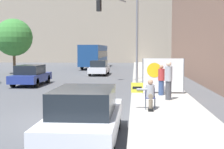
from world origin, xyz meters
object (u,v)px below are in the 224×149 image
(seated_protester, at_px, (150,93))
(street_tree_midblock, at_px, (14,37))
(car_on_road_nearest, at_px, (31,75))
(traffic_light_pole, at_px, (123,23))
(pedestrian_behind, at_px, (161,80))
(protest_banner, at_px, (163,75))
(jogger_on_sidewalk, at_px, (169,80))
(city_bus_on_road, at_px, (94,55))
(parked_car_curbside, at_px, (85,115))
(car_on_road_midblock, at_px, (99,68))

(seated_protester, height_order, street_tree_midblock, street_tree_midblock)
(street_tree_midblock, bearing_deg, car_on_road_nearest, -62.62)
(seated_protester, bearing_deg, traffic_light_pole, 92.83)
(pedestrian_behind, relative_size, car_on_road_nearest, 0.37)
(pedestrian_behind, height_order, traffic_light_pole, traffic_light_pole)
(pedestrian_behind, bearing_deg, protest_banner, -93.72)
(traffic_light_pole, bearing_deg, pedestrian_behind, -71.04)
(jogger_on_sidewalk, relative_size, street_tree_midblock, 0.32)
(seated_protester, xyz_separation_m, car_on_road_nearest, (-8.03, 9.19, -0.07))
(seated_protester, height_order, city_bus_on_road, city_bus_on_road)
(street_tree_midblock, bearing_deg, pedestrian_behind, -47.34)
(car_on_road_nearest, bearing_deg, seated_protester, -48.86)
(parked_car_curbside, distance_m, street_tree_midblock, 26.02)
(parked_car_curbside, height_order, car_on_road_midblock, parked_car_curbside)
(car_on_road_nearest, distance_m, street_tree_midblock, 11.60)
(pedestrian_behind, height_order, car_on_road_midblock, pedestrian_behind)
(pedestrian_behind, bearing_deg, jogger_on_sidewalk, 106.96)
(jogger_on_sidewalk, height_order, parked_car_curbside, jogger_on_sidewalk)
(street_tree_midblock, bearing_deg, seated_protester, -55.44)
(traffic_light_pole, distance_m, car_on_road_nearest, 7.66)
(car_on_road_nearest, bearing_deg, car_on_road_midblock, 67.61)
(pedestrian_behind, relative_size, street_tree_midblock, 0.28)
(traffic_light_pole, bearing_deg, car_on_road_midblock, 108.81)
(seated_protester, relative_size, jogger_on_sidewalk, 0.66)
(jogger_on_sidewalk, relative_size, car_on_road_midblock, 0.40)
(pedestrian_behind, bearing_deg, car_on_road_nearest, -22.13)
(car_on_road_nearest, relative_size, city_bus_on_road, 0.35)
(car_on_road_nearest, relative_size, car_on_road_midblock, 0.95)
(protest_banner, height_order, parked_car_curbside, protest_banner)
(city_bus_on_road, bearing_deg, street_tree_midblock, -120.83)
(seated_protester, relative_size, pedestrian_behind, 0.75)
(jogger_on_sidewalk, height_order, traffic_light_pole, traffic_light_pole)
(car_on_road_nearest, distance_m, car_on_road_midblock, 10.09)
(seated_protester, distance_m, car_on_road_midblock, 18.98)
(protest_banner, xyz_separation_m, car_on_road_midblock, (-5.10, 13.94, -0.43))
(jogger_on_sidewalk, bearing_deg, car_on_road_midblock, -51.02)
(jogger_on_sidewalk, relative_size, car_on_road_nearest, 0.42)
(seated_protester, relative_size, traffic_light_pole, 0.19)
(pedestrian_behind, bearing_deg, traffic_light_pole, -62.56)
(parked_car_curbside, relative_size, car_on_road_nearest, 1.04)
(seated_protester, bearing_deg, city_bus_on_road, 96.39)
(protest_banner, xyz_separation_m, city_bus_on_road, (-7.19, 26.11, 0.65))
(traffic_light_pole, bearing_deg, city_bus_on_road, 103.39)
(city_bus_on_road, height_order, street_tree_midblock, street_tree_midblock)
(seated_protester, distance_m, pedestrian_behind, 4.05)
(seated_protester, distance_m, jogger_on_sidewalk, 2.69)
(jogger_on_sidewalk, distance_m, pedestrian_behind, 1.52)
(jogger_on_sidewalk, relative_size, parked_car_curbside, 0.40)
(pedestrian_behind, relative_size, car_on_road_midblock, 0.35)
(car_on_road_midblock, xyz_separation_m, city_bus_on_road, (-2.09, 12.17, 1.07))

